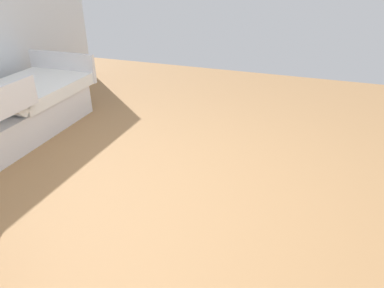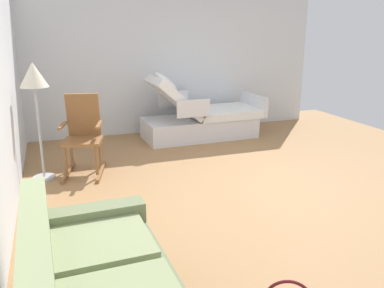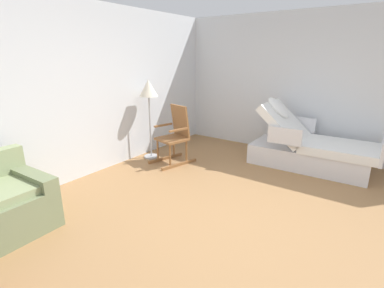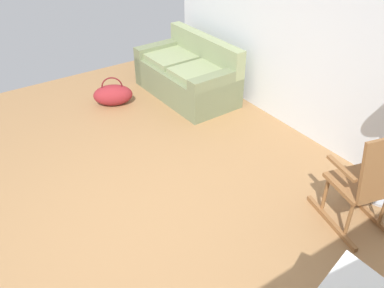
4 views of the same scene
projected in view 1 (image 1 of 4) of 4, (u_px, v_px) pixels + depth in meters
The scene contains 2 objects.
ground_plane at pixel (202, 190), 2.97m from camera, with size 7.40×7.40×0.00m, color #9E7247.
hospital_bed at pixel (4, 110), 3.72m from camera, with size 1.06×2.08×1.21m.
Camera 1 is at (-0.74, 2.34, 1.72)m, focal length 32.62 mm.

